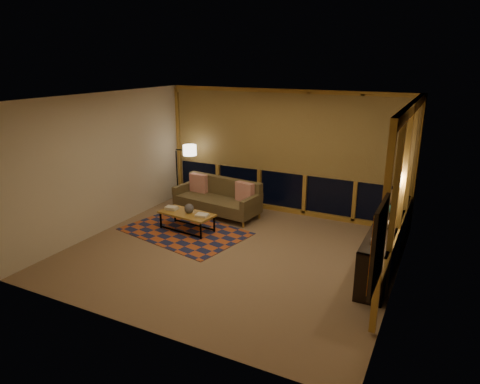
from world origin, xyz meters
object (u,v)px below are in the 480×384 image
at_px(sofa, 217,198).
at_px(coffee_table, 187,222).
at_px(floor_lamp, 177,174).
at_px(bookshelf, 386,241).

xyz_separation_m(sofa, coffee_table, (-0.09, -1.05, -0.20)).
bearing_deg(floor_lamp, sofa, -31.15).
bearing_deg(sofa, coffee_table, -87.82).
bearing_deg(bookshelf, coffee_table, -174.72).
xyz_separation_m(sofa, floor_lamp, (-1.23, 0.29, 0.32)).
distance_m(sofa, coffee_table, 1.07).
bearing_deg(bookshelf, floor_lamp, 168.53).
relative_size(sofa, floor_lamp, 1.33).
relative_size(floor_lamp, bookshelf, 0.47).
relative_size(coffee_table, bookshelf, 0.37).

